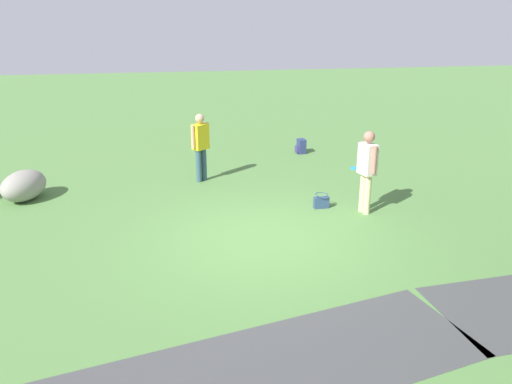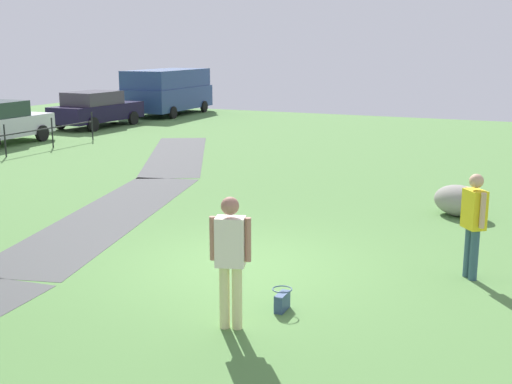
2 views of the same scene
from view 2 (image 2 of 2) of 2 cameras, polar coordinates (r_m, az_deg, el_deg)
name	(u,v)px [view 2 (image 2 of 2)]	position (r m, az deg, el deg)	size (l,w,h in m)	color
ground_plane	(238,266)	(10.83, -1.52, -6.36)	(48.00, 48.00, 0.00)	#527F41
footpath_segment_mid	(110,215)	(14.32, -12.44, -1.94)	(8.18, 3.63, 0.01)	#434445
footpath_segment_far	(177,155)	(21.90, -6.80, 3.22)	(7.89, 5.23, 0.01)	#434445
lawn_boulder	(459,201)	(14.49, 17.05, -0.72)	(1.19, 1.34, 0.65)	gray
woman_with_handbag	(230,253)	(8.22, -2.22, -5.29)	(0.33, 0.50, 1.71)	beige
man_near_boulder	(474,219)	(10.53, 18.22, -2.21)	(0.43, 0.41, 1.63)	#325260
handbag_on_grass	(282,300)	(9.05, 2.26, -9.31)	(0.32, 0.28, 0.31)	navy
backpack_by_boulder	(470,199)	(15.35, 17.93, -0.57)	(0.32, 0.31, 0.40)	gray
parked_coupe_black	(96,109)	(29.96, -13.60, 6.99)	(4.50, 2.06, 1.56)	black
delivery_van	(167,90)	(34.88, -7.63, 8.71)	(5.73, 2.83, 2.30)	navy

